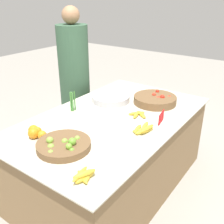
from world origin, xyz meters
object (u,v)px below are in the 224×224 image
object	(u,v)px
lime_bowl	(64,145)
tomato_basket	(155,100)
metal_bowl	(111,98)
price_sign	(161,117)
vendor_person	(75,84)

from	to	relation	value
lime_bowl	tomato_basket	xyz separation A→B (m)	(1.12, -0.13, 0.01)
tomato_basket	metal_bowl	size ratio (longest dim) A/B	1.10
lime_bowl	price_sign	distance (m)	0.85
lime_bowl	metal_bowl	size ratio (longest dim) A/B	1.01
lime_bowl	metal_bowl	world-z (taller)	lime_bowl
metal_bowl	price_sign	bearing A→B (deg)	-102.51
tomato_basket	price_sign	world-z (taller)	tomato_basket
tomato_basket	vendor_person	distance (m)	1.03
price_sign	vendor_person	world-z (taller)	vendor_person
tomato_basket	metal_bowl	world-z (taller)	tomato_basket
lime_bowl	metal_bowl	bearing A→B (deg)	15.65
price_sign	vendor_person	xyz separation A→B (m)	(0.29, 1.26, -0.03)
lime_bowl	metal_bowl	distance (m)	0.94
vendor_person	tomato_basket	bearing A→B (deg)	-86.72
tomato_basket	vendor_person	xyz separation A→B (m)	(-0.06, 1.02, -0.02)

